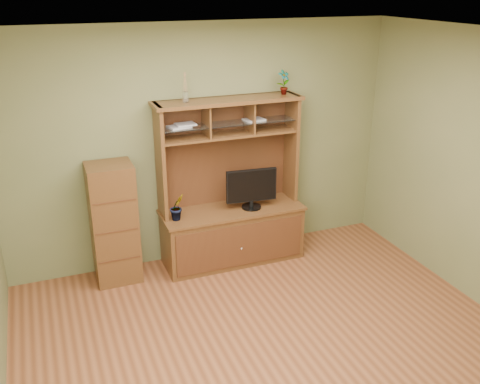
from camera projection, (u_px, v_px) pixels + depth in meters
room at (279, 211)px, 4.31m from camera, size 4.54×4.04×2.74m
media_hutch at (231, 218)px, 6.19m from camera, size 1.66×0.61×1.90m
monitor at (252, 188)px, 6.06m from camera, size 0.59×0.23×0.46m
orchid_plant at (177, 207)px, 5.80m from camera, size 0.20×0.18×0.30m
top_plant at (284, 82)px, 5.93m from camera, size 0.16×0.12×0.27m
reed_diffuser at (185, 91)px, 5.55m from camera, size 0.06×0.06×0.31m
magazines at (206, 124)px, 5.76m from camera, size 1.11×0.21×0.04m
side_cabinet at (114, 223)px, 5.72m from camera, size 0.47×0.43×1.33m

